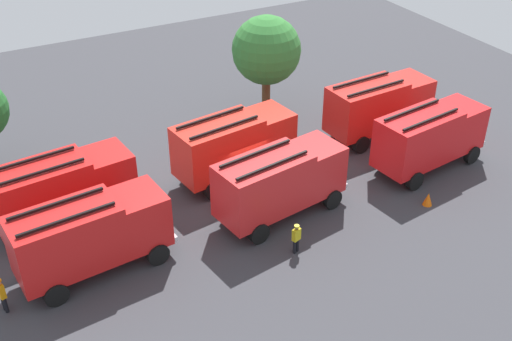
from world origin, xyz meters
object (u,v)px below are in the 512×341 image
at_px(fire_truck_5, 379,105).
at_px(fire_truck_4, 234,143).
at_px(firefighter_2, 213,135).
at_px(traffic_cone_0, 77,185).
at_px(firefighter_0, 2,294).
at_px(fire_truck_1, 280,181).
at_px(traffic_cone_1, 428,199).
at_px(fire_truck_0, 90,233).
at_px(firefighter_3, 49,176).
at_px(tree_1, 266,50).
at_px(fire_truck_2, 430,136).
at_px(fire_truck_3, 63,188).
at_px(firefighter_1, 296,237).

bearing_deg(fire_truck_5, fire_truck_4, 176.88).
relative_size(firefighter_2, traffic_cone_0, 2.56).
bearing_deg(traffic_cone_0, fire_truck_5, -8.47).
bearing_deg(firefighter_0, fire_truck_1, 166.17).
relative_size(fire_truck_1, traffic_cone_1, 10.11).
relative_size(firefighter_2, traffic_cone_1, 2.45).
bearing_deg(fire_truck_4, fire_truck_0, -163.57).
bearing_deg(fire_truck_4, firefighter_3, 152.01).
distance_m(firefighter_2, firefighter_3, 9.86).
bearing_deg(fire_truck_0, tree_1, 28.84).
height_order(fire_truck_2, firefighter_0, fire_truck_2).
xyz_separation_m(fire_truck_4, traffic_cone_1, (7.86, -7.51, -1.78)).
distance_m(fire_truck_5, firefighter_2, 10.55).
bearing_deg(fire_truck_1, fire_truck_4, 85.86).
relative_size(fire_truck_3, firefighter_3, 4.50).
relative_size(fire_truck_5, firefighter_3, 4.45).
height_order(fire_truck_1, fire_truck_3, same).
distance_m(fire_truck_0, fire_truck_3, 4.31).
relative_size(fire_truck_0, fire_truck_2, 0.99).
height_order(fire_truck_5, firefighter_2, fire_truck_5).
distance_m(fire_truck_1, firefighter_1, 3.37).
relative_size(fire_truck_0, fire_truck_5, 1.01).
height_order(fire_truck_5, firefighter_3, fire_truck_5).
bearing_deg(firefighter_0, firefighter_3, -130.43).
xyz_separation_m(fire_truck_1, firefighter_1, (-0.82, -3.02, -1.27)).
relative_size(firefighter_0, traffic_cone_0, 2.47).
xyz_separation_m(fire_truck_4, tree_1, (5.26, 5.80, 2.51)).
distance_m(fire_truck_1, tree_1, 11.69).
distance_m(fire_truck_0, tree_1, 17.94).
distance_m(fire_truck_3, traffic_cone_0, 3.50).
bearing_deg(firefighter_2, firefighter_1, -156.50).
bearing_deg(firefighter_1, firefighter_3, -157.61).
xyz_separation_m(fire_truck_4, fire_truck_5, (10.17, 0.06, 0.00)).
xyz_separation_m(fire_truck_1, traffic_cone_0, (-8.76, 7.34, -1.80)).
relative_size(fire_truck_1, tree_1, 1.08).
distance_m(fire_truck_3, fire_truck_4, 9.59).
height_order(fire_truck_2, fire_truck_3, same).
bearing_deg(traffic_cone_1, fire_truck_4, 136.32).
distance_m(firefighter_2, traffic_cone_1, 13.22).
distance_m(firefighter_1, firefighter_3, 14.42).
relative_size(fire_truck_4, firefighter_1, 4.67).
height_order(fire_truck_4, tree_1, tree_1).
bearing_deg(firefighter_0, fire_truck_4, -175.62).
distance_m(fire_truck_1, fire_truck_3, 10.96).
xyz_separation_m(fire_truck_3, traffic_cone_1, (17.45, -7.58, -1.78)).
bearing_deg(firefighter_2, fire_truck_4, -156.33).
bearing_deg(fire_truck_2, tree_1, 108.91).
bearing_deg(traffic_cone_1, firefighter_2, 125.57).
height_order(firefighter_0, traffic_cone_0, firefighter_0).
bearing_deg(fire_truck_4, firefighter_2, 78.96).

